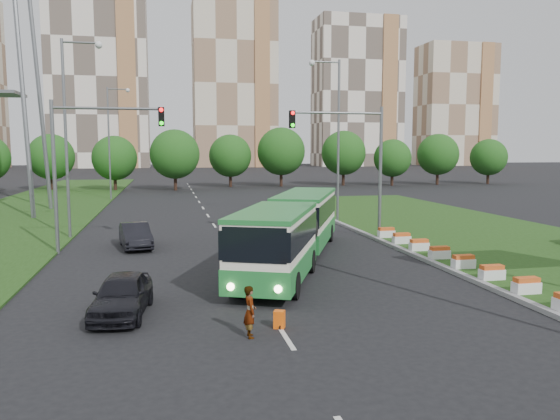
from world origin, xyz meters
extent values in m
plane|color=black|center=(0.00, 0.00, 0.00)|extent=(360.00, 360.00, 0.00)
cube|color=#1E4012|center=(13.00, 8.00, 0.07)|extent=(14.00, 60.00, 0.15)
cube|color=gray|center=(6.05, 8.00, 0.09)|extent=(0.30, 60.00, 0.18)
cube|color=#1E4012|center=(-18.00, 25.00, 0.05)|extent=(12.00, 110.00, 0.10)
cylinder|color=slate|center=(6.40, 10.00, 4.00)|extent=(0.20, 0.20, 8.00)
cylinder|color=slate|center=(3.65, 10.00, 7.60)|extent=(5.50, 0.14, 0.14)
cube|color=black|center=(0.90, 10.00, 7.20)|extent=(0.32, 0.32, 1.00)
cylinder|color=slate|center=(-12.00, 9.00, 4.00)|extent=(0.20, 0.20, 8.00)
cylinder|color=slate|center=(-9.25, 9.00, 7.60)|extent=(5.50, 0.14, 0.14)
cube|color=black|center=(-6.50, 9.00, 7.20)|extent=(0.32, 0.32, 1.00)
cube|color=silver|center=(-25.00, 150.00, 26.00)|extent=(28.00, 15.00, 52.00)
cube|color=beige|center=(15.00, 150.00, 25.00)|extent=(25.00, 15.00, 50.00)
cube|color=silver|center=(55.00, 150.00, 23.50)|extent=(27.00, 15.00, 47.00)
cube|color=beige|center=(90.00, 150.00, 20.00)|extent=(24.00, 14.00, 40.00)
cube|color=white|center=(-0.59, -0.23, 1.72)|extent=(2.46, 6.79, 2.66)
cube|color=white|center=(-0.59, 8.48, 1.72)|extent=(2.46, 8.27, 2.66)
cylinder|color=black|center=(-0.59, 3.76, 1.67)|extent=(2.46, 1.23, 2.46)
cube|color=#227732|center=(-0.59, -0.23, 0.84)|extent=(2.54, 6.84, 0.93)
cube|color=#227732|center=(-0.59, 8.48, 0.84)|extent=(2.54, 8.31, 0.93)
cube|color=black|center=(-0.59, -0.23, 2.16)|extent=(2.54, 6.84, 1.03)
cube|color=black|center=(-0.59, 8.48, 2.16)|extent=(2.54, 8.31, 1.03)
imported|color=black|center=(-7.84, -2.83, 0.70)|extent=(2.12, 4.26, 1.40)
imported|color=black|center=(-8.07, 9.92, 0.69)|extent=(2.14, 4.38, 1.38)
imported|color=gray|center=(-4.02, -5.80, 0.77)|extent=(0.39, 0.58, 1.54)
cube|color=#FF5E0D|center=(-3.02, -5.19, 0.27)|extent=(0.32, 0.27, 0.55)
cylinder|color=black|center=(-3.02, -5.33, 0.06)|extent=(0.04, 0.13, 0.13)
camera|label=1|loc=(-6.33, -21.12, 5.48)|focal=35.00mm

